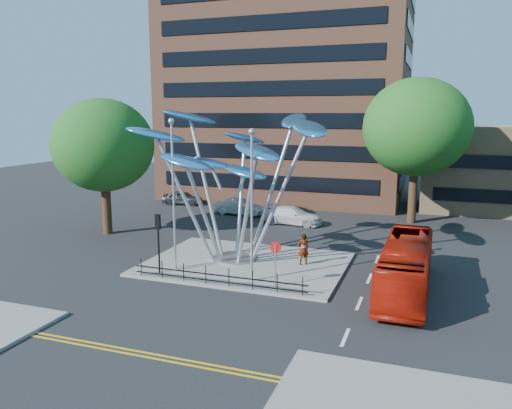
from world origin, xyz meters
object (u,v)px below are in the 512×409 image
at_px(traffic_light_island, 158,231).
at_px(parked_car_right, 292,216).
at_px(tree_right, 417,127).
at_px(parked_car_left, 182,198).
at_px(leaf_sculpture, 233,152).
at_px(parked_car_mid, 239,207).
at_px(red_bus, 406,267).
at_px(no_entry_sign_island, 275,256).
at_px(tree_left, 103,146).
at_px(pedestrian, 303,249).
at_px(street_lamp_right, 252,192).
at_px(street_lamp_left, 173,181).

height_order(traffic_light_island, parked_car_right, traffic_light_island).
relative_size(tree_right, parked_car_left, 2.95).
distance_m(leaf_sculpture, traffic_light_island, 6.65).
bearing_deg(parked_car_left, tree_right, -101.09).
bearing_deg(parked_car_mid, red_bus, -127.63).
distance_m(leaf_sculpture, parked_car_right, 12.90).
height_order(no_entry_sign_island, red_bus, red_bus).
xyz_separation_m(tree_left, red_bus, (22.50, -5.57, -5.41)).
xyz_separation_m(tree_left, no_entry_sign_island, (16.00, -7.48, -4.98)).
bearing_deg(tree_right, leaf_sculpture, -123.31).
relative_size(traffic_light_island, red_bus, 0.35).
bearing_deg(leaf_sculpture, tree_right, 56.69).
height_order(pedestrian, parked_car_left, pedestrian).
xyz_separation_m(street_lamp_right, parked_car_right, (-1.88, 15.00, -4.36)).
bearing_deg(parked_car_mid, leaf_sculpture, -152.12).
height_order(tree_right, street_lamp_right, tree_right).
xyz_separation_m(tree_right, street_lamp_right, (-7.50, -19.00, -2.94)).
distance_m(tree_right, street_lamp_left, 22.49).
bearing_deg(leaf_sculpture, street_lamp_left, -127.40).
xyz_separation_m(tree_right, tree_left, (-22.00, -12.00, -1.24)).
bearing_deg(no_entry_sign_island, leaf_sculpture, 134.33).
height_order(leaf_sculpture, parked_car_left, leaf_sculpture).
xyz_separation_m(no_entry_sign_island, red_bus, (6.50, 1.91, -0.44)).
height_order(tree_right, street_lamp_left, tree_right).
relative_size(parked_car_left, parked_car_mid, 0.92).
xyz_separation_m(tree_right, leaf_sculpture, (-10.07, -15.32, -1.16)).
xyz_separation_m(tree_right, no_entry_sign_island, (-6.00, -19.48, -6.22)).
relative_size(no_entry_sign_island, pedestrian, 1.28).
bearing_deg(leaf_sculpture, parked_car_mid, 110.30).
relative_size(no_entry_sign_island, parked_car_mid, 0.55).
bearing_deg(street_lamp_left, tree_right, 55.95).
bearing_deg(tree_left, pedestrian, -10.93).
bearing_deg(parked_car_mid, parked_car_left, 75.88).
xyz_separation_m(street_lamp_right, parked_car_mid, (-7.52, 17.06, -4.36)).
bearing_deg(pedestrian, red_bus, 128.72).
bearing_deg(tree_right, street_lamp_left, -124.05).
bearing_deg(parked_car_left, street_lamp_right, -151.83).
bearing_deg(street_lamp_right, no_entry_sign_island, -17.87).
distance_m(pedestrian, parked_car_mid, 16.24).
relative_size(street_lamp_right, parked_car_mid, 1.85).
height_order(street_lamp_right, parked_car_mid, street_lamp_right).
bearing_deg(street_lamp_left, leaf_sculpture, 52.60).
height_order(tree_left, street_lamp_right, tree_left).
bearing_deg(street_lamp_left, parked_car_left, 116.93).
bearing_deg(pedestrian, traffic_light_island, 0.56).
bearing_deg(tree_right, street_lamp_right, -111.54).
distance_m(street_lamp_left, red_bus, 13.63).
relative_size(leaf_sculpture, traffic_light_island, 3.71).
xyz_separation_m(street_lamp_right, no_entry_sign_island, (1.50, -0.48, -3.28)).
bearing_deg(parked_car_right, street_lamp_right, -167.82).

